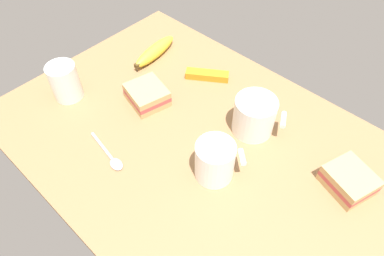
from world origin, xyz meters
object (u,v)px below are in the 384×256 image
at_px(sandwich_main, 147,95).
at_px(spoon, 111,157).
at_px(sandwich_side, 349,180).
at_px(coffee_mug_milky, 215,160).
at_px(snack_bar, 207,75).
at_px(coffee_mug_black, 254,115).
at_px(glass_of_milk, 66,84).
at_px(banana, 155,51).

relative_size(sandwich_main, spoon, 0.88).
height_order(sandwich_side, spoon, sandwich_side).
height_order(coffee_mug_milky, snack_bar, coffee_mug_milky).
distance_m(coffee_mug_milky, sandwich_main, 0.27).
xyz_separation_m(coffee_mug_black, spoon, (0.18, 0.28, -0.04)).
height_order(glass_of_milk, snack_bar, glass_of_milk).
bearing_deg(glass_of_milk, sandwich_main, -143.09).
height_order(glass_of_milk, banana, glass_of_milk).
distance_m(coffee_mug_black, snack_bar, 0.21).
relative_size(coffee_mug_black, sandwich_main, 1.06).
xyz_separation_m(coffee_mug_milky, spoon, (0.19, 0.12, -0.04)).
distance_m(coffee_mug_black, glass_of_milk, 0.47).
distance_m(coffee_mug_black, banana, 0.37).
height_order(coffee_mug_black, sandwich_side, coffee_mug_black).
distance_m(coffee_mug_milky, banana, 0.43).
xyz_separation_m(sandwich_main, sandwich_side, (-0.48, -0.11, 0.00)).
height_order(sandwich_main, sandwich_side, same).
xyz_separation_m(coffee_mug_milky, snack_bar, (0.21, -0.22, -0.04)).
relative_size(coffee_mug_black, coffee_mug_milky, 1.21).
xyz_separation_m(coffee_mug_milky, sandwich_side, (-0.22, -0.16, -0.02)).
distance_m(coffee_mug_black, spoon, 0.33).
relative_size(spoon, snack_bar, 1.12).
xyz_separation_m(coffee_mug_milky, glass_of_milk, (0.43, 0.07, -0.01)).
bearing_deg(sandwich_side, glass_of_milk, 19.86).
bearing_deg(snack_bar, banana, -23.82).
relative_size(sandwich_main, snack_bar, 0.99).
bearing_deg(banana, glass_of_milk, 80.31).
bearing_deg(spoon, banana, -58.81).
bearing_deg(snack_bar, spoon, 58.77).
relative_size(coffee_mug_black, spoon, 0.93).
bearing_deg(glass_of_milk, coffee_mug_black, -151.03).
bearing_deg(glass_of_milk, coffee_mug_milky, -170.35).
height_order(coffee_mug_black, banana, coffee_mug_black).
bearing_deg(glass_of_milk, sandwich_side, -160.14).
bearing_deg(glass_of_milk, banana, -99.69).
xyz_separation_m(coffee_mug_black, glass_of_milk, (0.41, 0.23, -0.01)).
bearing_deg(coffee_mug_milky, snack_bar, -46.03).
xyz_separation_m(coffee_mug_milky, banana, (0.38, -0.19, -0.03)).
relative_size(banana, snack_bar, 1.47).
bearing_deg(coffee_mug_milky, sandwich_side, -143.84).
height_order(coffee_mug_black, sandwich_main, coffee_mug_black).
xyz_separation_m(sandwich_side, spoon, (0.41, 0.29, -0.02)).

